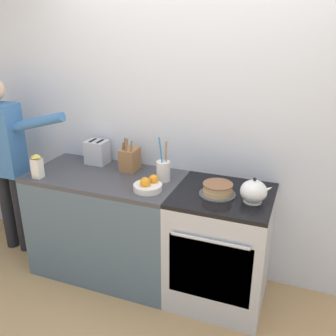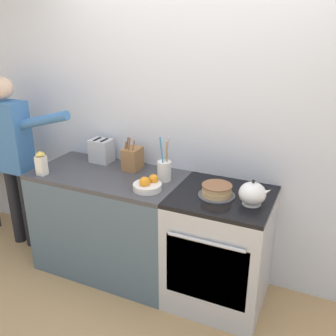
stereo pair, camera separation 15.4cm
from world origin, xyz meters
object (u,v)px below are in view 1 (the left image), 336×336
object	(u,v)px
toaster	(97,152)
person_baker	(5,154)
stove_range	(220,247)
utensil_crock	(163,170)
knife_block	(130,159)
layer_cake	(218,189)
milk_carton	(37,166)
tea_kettle	(254,191)
fruit_bowl	(148,186)

from	to	relation	value
toaster	person_baker	size ratio (longest dim) A/B	0.13
stove_range	utensil_crock	distance (m)	0.73
stove_range	knife_block	world-z (taller)	knife_block
utensil_crock	person_baker	world-z (taller)	person_baker
layer_cake	milk_carton	bearing A→B (deg)	-171.67
toaster	person_baker	world-z (taller)	person_baker
knife_block	toaster	bearing A→B (deg)	172.35
tea_kettle	person_baker	bearing A→B (deg)	179.27
stove_range	utensil_crock	world-z (taller)	utensil_crock
utensil_crock	person_baker	size ratio (longest dim) A/B	0.22
tea_kettle	utensil_crock	world-z (taller)	utensil_crock
knife_block	tea_kettle	bearing A→B (deg)	-11.92
knife_block	utensil_crock	distance (m)	0.35
milk_carton	person_baker	world-z (taller)	person_baker
milk_carton	person_baker	size ratio (longest dim) A/B	0.12
toaster	milk_carton	size ratio (longest dim) A/B	1.03
knife_block	milk_carton	distance (m)	0.73
knife_block	toaster	world-z (taller)	knife_block
stove_range	knife_block	size ratio (longest dim) A/B	3.21
utensil_crock	person_baker	distance (m)	1.47
fruit_bowl	tea_kettle	bearing A→B (deg)	6.74
person_baker	toaster	bearing A→B (deg)	5.82
toaster	fruit_bowl	bearing A→B (deg)	-29.13
fruit_bowl	person_baker	xyz separation A→B (m)	(-1.42, 0.12, 0.03)
utensil_crock	milk_carton	xyz separation A→B (m)	(-0.94, -0.30, 0.01)
layer_cake	knife_block	world-z (taller)	knife_block
person_baker	layer_cake	bearing A→B (deg)	-11.22
layer_cake	fruit_bowl	distance (m)	0.50
tea_kettle	milk_carton	size ratio (longest dim) A/B	1.12
stove_range	toaster	xyz separation A→B (m)	(-1.16, 0.22, 0.55)
tea_kettle	fruit_bowl	bearing A→B (deg)	-173.26
stove_range	utensil_crock	size ratio (longest dim) A/B	2.55
fruit_bowl	milk_carton	world-z (taller)	milk_carton
fruit_bowl	person_baker	bearing A→B (deg)	175.36
stove_range	knife_block	xyz separation A→B (m)	(-0.83, 0.17, 0.54)
milk_carton	fruit_bowl	bearing A→B (deg)	6.16
stove_range	layer_cake	world-z (taller)	layer_cake
milk_carton	layer_cake	bearing A→B (deg)	8.33
stove_range	tea_kettle	bearing A→B (deg)	-12.91
stove_range	utensil_crock	bearing A→B (deg)	172.17
tea_kettle	utensil_crock	size ratio (longest dim) A/B	0.63
utensil_crock	fruit_bowl	bearing A→B (deg)	-100.43
tea_kettle	milk_carton	bearing A→B (deg)	-173.58
utensil_crock	fruit_bowl	world-z (taller)	utensil_crock
milk_carton	stove_range	bearing A→B (deg)	9.36
utensil_crock	layer_cake	bearing A→B (deg)	-12.31
stove_range	fruit_bowl	distance (m)	0.73
fruit_bowl	person_baker	world-z (taller)	person_baker
knife_block	milk_carton	size ratio (longest dim) A/B	1.41
layer_cake	person_baker	xyz separation A→B (m)	(-1.92, 0.01, 0.02)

